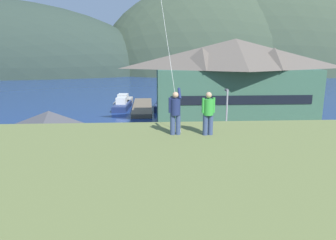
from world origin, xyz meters
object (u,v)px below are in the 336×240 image
wharf_dock (142,107)px  storage_shed_near_lot (51,137)px  moored_boat_inner_slip (122,105)px  parked_car_corner_spot (226,156)px  moored_boat_wharfside (124,101)px  parked_car_mid_row_center (147,187)px  parked_car_back_row_right (157,157)px  moored_boat_outer_mooring (163,104)px  person_kite_flyer (175,111)px  person_companion (208,112)px  harbor_lodge (234,81)px  parked_car_front_row_red (277,152)px  parked_car_mid_row_far (334,150)px  parking_light_pole (226,116)px

wharf_dock → storage_shed_near_lot: bearing=-106.1°
moored_boat_inner_slip → parked_car_corner_spot: moored_boat_inner_slip is taller
moored_boat_wharfside → parked_car_mid_row_center: moored_boat_wharfside is taller
moored_boat_inner_slip → parked_car_back_row_right: moored_boat_inner_slip is taller
moored_boat_outer_mooring → moored_boat_inner_slip: same height
parked_car_corner_spot → person_kite_flyer: 16.67m
person_companion → moored_boat_wharfside: bearing=98.9°
parked_car_corner_spot → harbor_lodge: bearing=73.3°
storage_shed_near_lot → parked_car_corner_spot: size_ratio=1.62×
storage_shed_near_lot → parked_car_back_row_right: (9.45, -1.35, -1.57)m
moored_boat_wharfside → parked_car_front_row_red: bearing=-61.9°
harbor_lodge → wharf_dock: bearing=134.0°
moored_boat_outer_mooring → parked_car_front_row_red: 28.90m
wharf_dock → parked_car_mid_row_far: bearing=-55.3°
wharf_dock → parked_car_back_row_right: 27.76m
wharf_dock → person_companion: bearing=-85.1°
parking_light_pole → person_kite_flyer: size_ratio=3.45×
parked_car_front_row_red → moored_boat_wharfside: bearing=118.1°
storage_shed_near_lot → person_kite_flyer: bearing=-57.3°
moored_boat_inner_slip → parked_car_back_row_right: 28.39m
parked_car_mid_row_far → person_kite_flyer: (-16.25, -15.03, 6.98)m
moored_boat_inner_slip → person_kite_flyer: 43.06m
harbor_lodge → parked_car_back_row_right: (-10.64, -14.79, -5.10)m
parked_car_mid_row_far → person_kite_flyer: size_ratio=2.35×
moored_boat_inner_slip → parked_car_mid_row_center: size_ratio=1.73×
wharf_dock → moored_boat_outer_mooring: bearing=6.1°
moored_boat_wharfside → person_kite_flyer: person_kite_flyer is taller
parked_car_mid_row_center → person_companion: size_ratio=2.48×
person_companion → person_kite_flyer: bearing=174.6°
parked_car_corner_spot → parked_car_mid_row_far: size_ratio=0.99×
wharf_dock → parking_light_pole: 25.74m
moored_boat_wharfside → parked_car_mid_row_far: size_ratio=1.78×
person_kite_flyer → person_companion: person_kite_flyer is taller
parking_light_pole → moored_boat_inner_slip: bearing=117.2°
parked_car_corner_spot → person_companion: (-4.38, -14.16, 6.96)m
parked_car_back_row_right → parked_car_front_row_red: bearing=3.8°
parked_car_mid_row_center → parked_car_back_row_right: bearing=82.9°
parked_car_back_row_right → parking_light_pole: size_ratio=0.68×
parked_car_front_row_red → person_companion: size_ratio=2.44×
harbor_lodge → moored_boat_inner_slip: size_ratio=2.90×
harbor_lodge → parked_car_mid_row_center: size_ratio=5.02×
parking_light_pole → parked_car_mid_row_center: bearing=-128.1°
wharf_dock → moored_boat_wharfside: moored_boat_wharfside is taller
parked_car_corner_spot → parked_car_mid_row_far: (10.57, 1.00, 0.00)m
parked_car_back_row_right → person_companion: bearing=-82.8°
parked_car_back_row_right → parking_light_pole: bearing=28.2°
person_kite_flyer → parked_car_front_row_red: bearing=54.4°
harbor_lodge → person_kite_flyer: 30.73m
storage_shed_near_lot → parked_car_front_row_red: storage_shed_near_lot is taller
storage_shed_near_lot → parking_light_pole: bearing=8.4°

